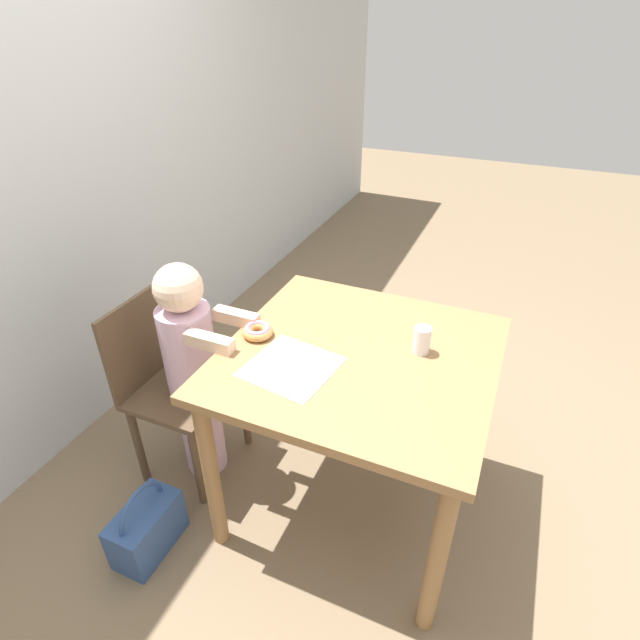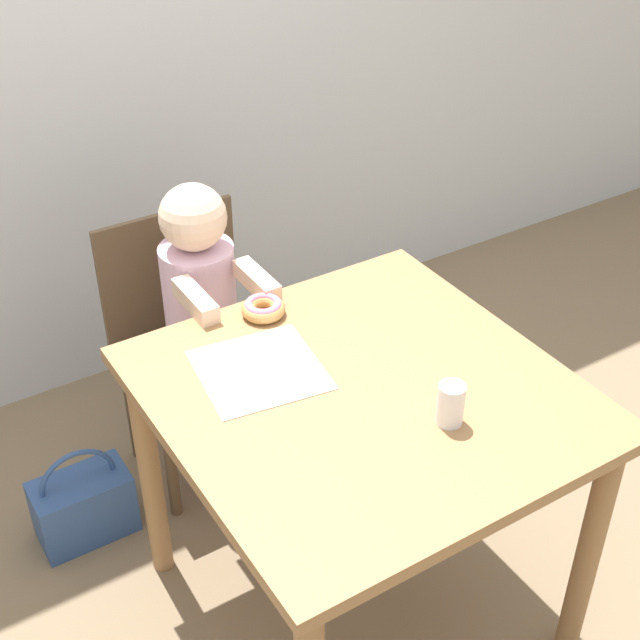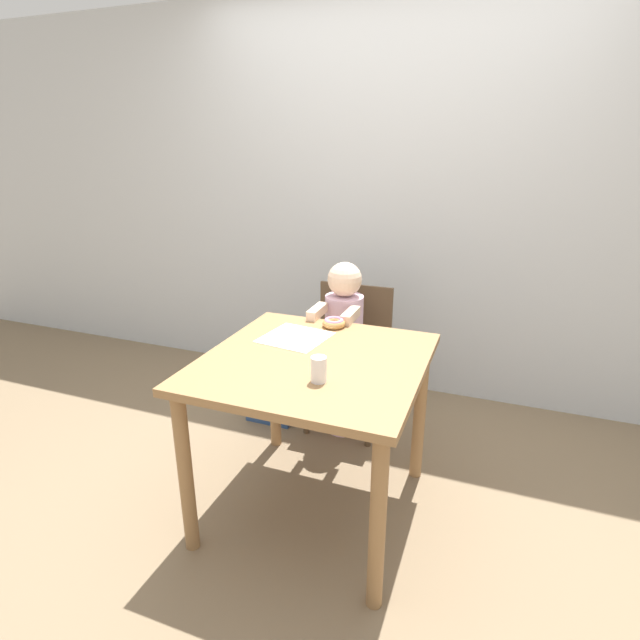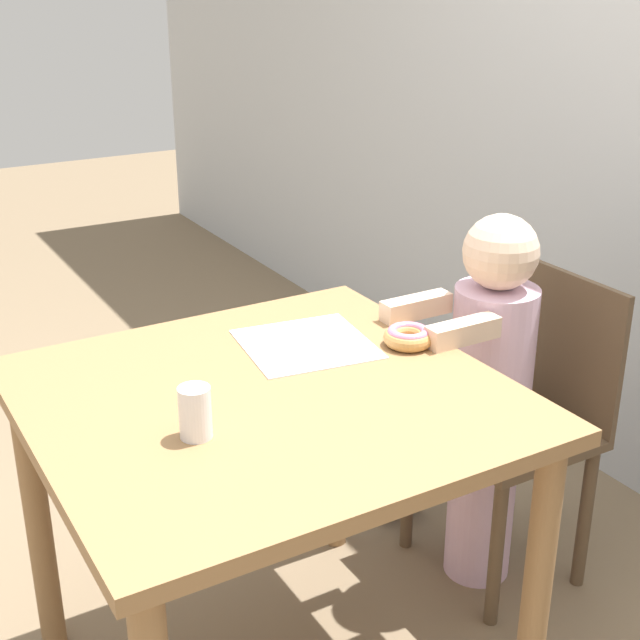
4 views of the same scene
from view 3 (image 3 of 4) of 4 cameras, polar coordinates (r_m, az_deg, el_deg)
The scene contains 9 objects.
ground_plane at distance 2.52m, azimuth -0.59°, elevation -20.53°, with size 12.00×12.00×0.00m, color #7A664C.
wall_back at distance 3.29m, azimuth 8.49°, elevation 12.88°, with size 8.00×0.05×2.50m.
dining_table at distance 2.16m, azimuth -0.66°, elevation -7.21°, with size 0.92×0.94×0.77m.
chair at distance 2.95m, azimuth 3.33°, elevation -3.82°, with size 0.44×0.37×0.84m.
child_figure at distance 2.82m, azimuth 2.68°, elevation -3.06°, with size 0.23×0.38×1.02m.
donut at distance 2.45m, azimuth 1.61°, elevation -0.28°, with size 0.11×0.11×0.04m.
napkin at distance 2.33m, azimuth -2.84°, elevation -1.98°, with size 0.32×0.32×0.00m.
handbag at distance 3.13m, azimuth -5.56°, elevation -9.36°, with size 0.28×0.16×0.32m.
cup at distance 1.89m, azimuth -0.14°, elevation -5.66°, with size 0.06×0.06×0.10m.
Camera 3 is at (0.71, -1.79, 1.63)m, focal length 28.00 mm.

